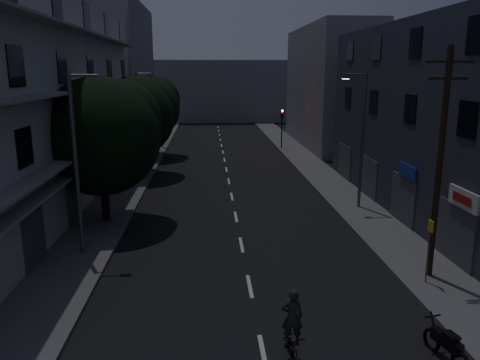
{
  "coord_description": "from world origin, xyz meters",
  "views": [
    {
      "loc": [
        -1.55,
        -10.32,
        8.2
      ],
      "look_at": [
        0.0,
        12.0,
        3.0
      ],
      "focal_mm": 35.0,
      "sensor_mm": 36.0,
      "label": 1
    }
  ],
  "objects": [
    {
      "name": "ground",
      "position": [
        0.0,
        25.0,
        0.0
      ],
      "size": [
        160.0,
        160.0,
        0.0
      ],
      "primitive_type": "plane",
      "color": "black",
      "rests_on": "ground"
    },
    {
      "name": "sidewalk_left",
      "position": [
        -7.5,
        25.0,
        0.07
      ],
      "size": [
        3.0,
        90.0,
        0.15
      ],
      "primitive_type": "cube",
      "color": "#565659",
      "rests_on": "ground"
    },
    {
      "name": "sidewalk_right",
      "position": [
        7.5,
        25.0,
        0.07
      ],
      "size": [
        3.0,
        90.0,
        0.15
      ],
      "primitive_type": "cube",
      "color": "#565659",
      "rests_on": "ground"
    },
    {
      "name": "lane_markings",
      "position": [
        0.0,
        31.25,
        0.01
      ],
      "size": [
        0.15,
        60.5,
        0.01
      ],
      "color": "beige",
      "rests_on": "ground"
    },
    {
      "name": "building_left",
      "position": [
        -11.98,
        18.0,
        6.99
      ],
      "size": [
        7.0,
        36.0,
        14.0
      ],
      "color": "#B0B0AB",
      "rests_on": "ground"
    },
    {
      "name": "building_right",
      "position": [
        11.99,
        14.0,
        5.5
      ],
      "size": [
        6.19,
        28.0,
        11.0
      ],
      "color": "#2A2E39",
      "rests_on": "ground"
    },
    {
      "name": "building_far_left",
      "position": [
        -12.0,
        48.0,
        8.0
      ],
      "size": [
        6.0,
        20.0,
        16.0
      ],
      "primitive_type": "cube",
      "color": "slate",
      "rests_on": "ground"
    },
    {
      "name": "building_far_right",
      "position": [
        12.0,
        42.0,
        6.5
      ],
      "size": [
        6.0,
        20.0,
        13.0
      ],
      "primitive_type": "cube",
      "color": "slate",
      "rests_on": "ground"
    },
    {
      "name": "building_far_end",
      "position": [
        0.0,
        70.0,
        5.0
      ],
      "size": [
        24.0,
        8.0,
        10.0
      ],
      "primitive_type": "cube",
      "color": "slate",
      "rests_on": "ground"
    },
    {
      "name": "tree_near",
      "position": [
        -7.18,
        15.01,
        5.07
      ],
      "size": [
        6.37,
        6.37,
        7.86
      ],
      "color": "black",
      "rests_on": "sidewalk_left"
    },
    {
      "name": "tree_mid",
      "position": [
        -7.23,
        27.12,
        4.98
      ],
      "size": [
        6.29,
        6.29,
        7.74
      ],
      "color": "black",
      "rests_on": "sidewalk_left"
    },
    {
      "name": "tree_far",
      "position": [
        -7.28,
        35.8,
        5.0
      ],
      "size": [
        6.26,
        6.26,
        7.74
      ],
      "color": "black",
      "rests_on": "sidewalk_left"
    },
    {
      "name": "traffic_signal_far_right",
      "position": [
        6.39,
        39.29,
        3.1
      ],
      "size": [
        0.28,
        0.37,
        4.1
      ],
      "color": "black",
      "rests_on": "sidewalk_right"
    },
    {
      "name": "traffic_signal_far_left",
      "position": [
        -6.56,
        40.85,
        3.1
      ],
      "size": [
        0.28,
        0.37,
        4.1
      ],
      "color": "black",
      "rests_on": "sidewalk_left"
    },
    {
      "name": "street_lamp_left_near",
      "position": [
        -7.2,
        10.14,
        4.6
      ],
      "size": [
        1.51,
        0.25,
        8.0
      ],
      "color": "slate",
      "rests_on": "sidewalk_left"
    },
    {
      "name": "street_lamp_right",
      "position": [
        7.47,
        16.6,
        4.6
      ],
      "size": [
        1.51,
        0.25,
        8.0
      ],
      "color": "#505157",
      "rests_on": "sidewalk_right"
    },
    {
      "name": "street_lamp_left_far",
      "position": [
        -7.12,
        28.52,
        4.6
      ],
      "size": [
        1.51,
        0.25,
        8.0
      ],
      "color": "slate",
      "rests_on": "sidewalk_left"
    },
    {
      "name": "utility_pole",
      "position": [
        7.33,
        6.74,
        4.87
      ],
      "size": [
        1.8,
        0.24,
        9.0
      ],
      "color": "black",
      "rests_on": "sidewalk_right"
    },
    {
      "name": "bus_stop_sign",
      "position": [
        6.9,
        6.1,
        1.89
      ],
      "size": [
        0.06,
        0.35,
        2.52
      ],
      "color": "#595B60",
      "rests_on": "sidewalk_right"
    },
    {
      "name": "motorcycle",
      "position": [
        5.23,
        1.3,
        0.49
      ],
      "size": [
        0.69,
        1.91,
        1.24
      ],
      "rotation": [
        0.0,
        0.0,
        0.22
      ],
      "color": "black",
      "rests_on": "ground"
    },
    {
      "name": "cyclist",
      "position": [
        0.79,
        1.72,
        0.74
      ],
      "size": [
        0.64,
        1.74,
        2.2
      ],
      "rotation": [
        0.0,
        0.0,
        0.01
      ],
      "color": "black",
      "rests_on": "ground"
    }
  ]
}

